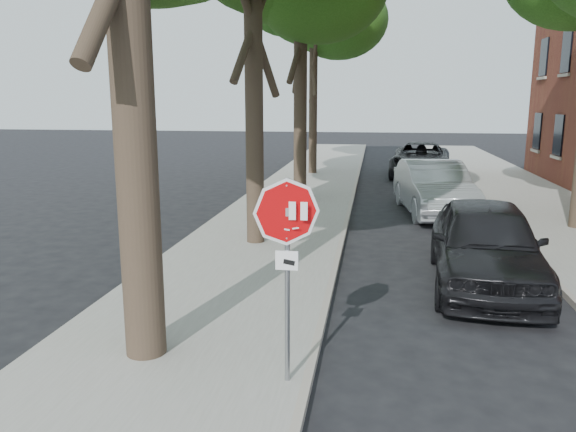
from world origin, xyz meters
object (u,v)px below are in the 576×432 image
(car_b, at_px, (434,188))
(tree_far, at_px, (314,23))
(car_a, at_px, (486,244))
(stop_sign, at_px, (287,242))
(car_d, at_px, (421,160))

(car_b, bearing_deg, tree_far, 111.08)
(tree_far, distance_m, car_b, 12.26)
(car_a, relative_size, car_b, 0.96)
(tree_far, bearing_deg, car_b, -61.80)
(tree_far, distance_m, car_a, 18.42)
(stop_sign, height_order, car_b, stop_sign)
(car_b, bearing_deg, car_d, 81.07)
(car_a, bearing_deg, car_b, 96.33)
(car_a, bearing_deg, car_d, 93.98)
(car_a, relative_size, car_d, 0.85)
(car_b, xyz_separation_m, car_d, (0.30, 9.35, -0.04))
(tree_far, relative_size, car_b, 1.79)
(car_a, bearing_deg, tree_far, 111.67)
(car_a, distance_m, car_d, 16.57)
(stop_sign, xyz_separation_m, car_b, (2.93, 11.89, -1.09))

